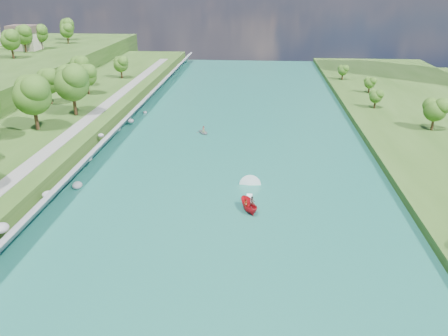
{
  "coord_description": "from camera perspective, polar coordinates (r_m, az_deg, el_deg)",
  "views": [
    {
      "loc": [
        4.89,
        -50.97,
        31.49
      ],
      "look_at": [
        -0.6,
        16.42,
        2.5
      ],
      "focal_mm": 35.0,
      "sensor_mm": 36.0,
      "label": 1
    }
  ],
  "objects": [
    {
      "name": "motorboat",
      "position": [
        66.07,
        3.29,
        -4.45
      ],
      "size": [
        3.6,
        19.19,
        2.07
      ],
      "rotation": [
        0.0,
        0.0,
        3.54
      ],
      "color": "red",
      "rests_on": "river_water"
    },
    {
      "name": "riverside_path",
      "position": [
        84.94,
        -21.79,
        2.29
      ],
      "size": [
        3.0,
        200.0,
        0.1
      ],
      "primitive_type": "cube",
      "color": "gray",
      "rests_on": "berm_west"
    },
    {
      "name": "trees_ridge",
      "position": [
        172.34,
        -23.58,
        15.56
      ],
      "size": [
        13.6,
        68.29,
        10.7
      ],
      "color": "#255316",
      "rests_on": "ridge_west"
    },
    {
      "name": "riprap_bank",
      "position": [
        82.04,
        -17.7,
        0.83
      ],
      "size": [
        4.04,
        236.0,
        4.05
      ],
      "color": "slate",
      "rests_on": "ground"
    },
    {
      "name": "ridge_west",
      "position": [
        172.26,
        -26.51,
        11.83
      ],
      "size": [
        60.0,
        120.0,
        9.0
      ],
      "primitive_type": "cube",
      "color": "#2D5119",
      "rests_on": "ground"
    },
    {
      "name": "ground",
      "position": [
        60.11,
        -0.71,
        -8.39
      ],
      "size": [
        260.0,
        260.0,
        0.0
      ],
      "primitive_type": "plane",
      "color": "#2D5119",
      "rests_on": "ground"
    },
    {
      "name": "raft",
      "position": [
        98.02,
        -2.69,
        4.74
      ],
      "size": [
        3.74,
        4.01,
        1.69
      ],
      "rotation": [
        0.0,
        0.0,
        0.58
      ],
      "color": "gray",
      "rests_on": "river_water"
    },
    {
      "name": "river_water",
      "position": [
        77.78,
        0.65,
        -0.64
      ],
      "size": [
        55.0,
        240.0,
        0.1
      ],
      "primitive_type": "cube",
      "color": "#196259",
      "rests_on": "ground"
    }
  ]
}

